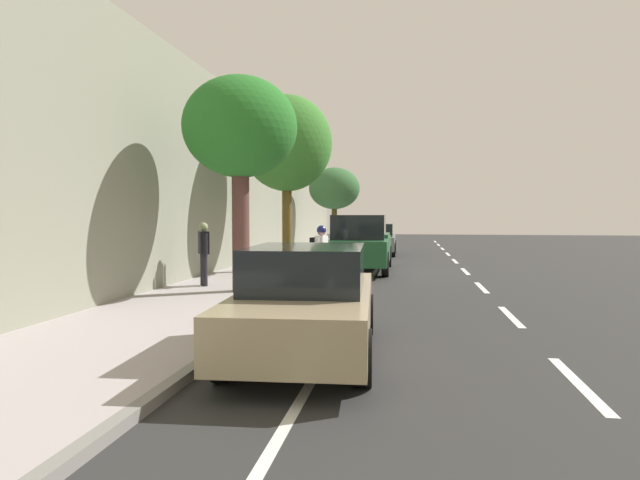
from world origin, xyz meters
name	(u,v)px	position (x,y,z in m)	size (l,w,h in m)	color
ground	(379,273)	(0.00, 0.00, 0.00)	(73.36, 73.36, 0.00)	#2B2B2B
sidewalk	(280,269)	(3.44, 0.00, 0.06)	(3.49, 45.85, 0.13)	#ABA0A2
curb_edge	(332,270)	(1.62, 0.00, 0.06)	(0.16, 45.85, 0.13)	gray
lane_stripe_centre	(465,271)	(-2.93, -0.82, 0.00)	(0.14, 44.20, 0.01)	white
lane_stripe_bike_edge	(375,272)	(0.15, 0.00, 0.00)	(0.12, 45.85, 0.01)	white
building_facade	(224,180)	(5.44, 0.00, 3.20)	(0.50, 45.85, 6.40)	gray
parked_sedan_grey_nearest	(377,239)	(0.54, -8.28, 0.75)	(1.88, 4.42, 1.52)	slate
parked_pickup_green_second	(361,245)	(0.65, -0.32, 0.90)	(2.05, 5.31, 1.95)	#1E512D
parked_sedan_tan_mid	(307,301)	(0.43, 10.97, 0.75)	(2.03, 4.49, 1.52)	tan
bicycle_at_curb	(326,276)	(1.15, 4.38, 0.36)	(1.62, 0.69, 0.73)	black
cyclist_with_backpack	(320,250)	(1.38, 3.92, 1.02)	(0.48, 0.60, 1.67)	#C6B284
street_tree_near_cyclist	(334,189)	(2.99, -10.81, 3.36)	(2.75, 2.75, 4.39)	#48421F
street_tree_mid_block	(287,144)	(2.99, 0.86, 4.28)	(2.98, 2.98, 5.75)	brown
street_tree_far_end	(240,130)	(2.99, 5.88, 3.98)	(2.72, 2.72, 5.12)	brown
pedestrian_on_phone	(204,250)	(4.24, 5.10, 1.05)	(0.39, 0.54, 1.64)	black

